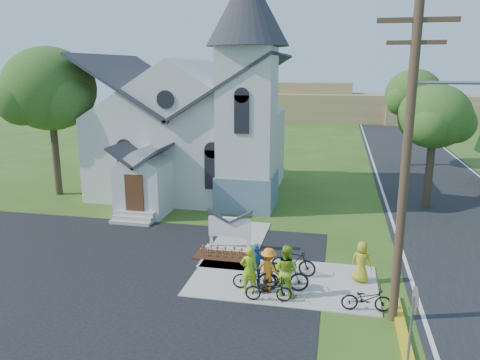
% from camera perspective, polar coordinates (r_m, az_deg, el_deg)
% --- Properties ---
extents(ground, '(120.00, 120.00, 0.00)m').
position_cam_1_polar(ground, '(18.02, 0.18, -12.49)').
color(ground, '#335618').
rests_on(ground, ground).
extents(parking_lot, '(20.00, 16.00, 0.02)m').
position_cam_1_polar(parking_lot, '(18.99, -22.85, -12.18)').
color(parking_lot, black).
rests_on(parking_lot, ground).
extents(road, '(8.00, 90.00, 0.02)m').
position_cam_1_polar(road, '(32.54, 23.46, -1.61)').
color(road, black).
rests_on(road, ground).
extents(sidewalk, '(7.00, 4.00, 0.05)m').
position_cam_1_polar(sidewalk, '(18.24, 5.23, -12.12)').
color(sidewalk, '#A29D92').
rests_on(sidewalk, ground).
extents(church, '(12.35, 12.00, 13.00)m').
position_cam_1_polar(church, '(29.77, -5.28, 8.41)').
color(church, silver).
rests_on(church, ground).
extents(church_sign, '(2.20, 0.40, 1.70)m').
position_cam_1_polar(church_sign, '(20.75, -1.26, -5.81)').
color(church_sign, '#A29D92').
rests_on(church_sign, ground).
extents(flower_bed, '(2.60, 1.10, 0.07)m').
position_cam_1_polar(flower_bed, '(20.29, -1.83, -9.28)').
color(flower_bed, '#371A0F').
rests_on(flower_bed, ground).
extents(utility_pole, '(3.45, 0.28, 10.00)m').
position_cam_1_polar(utility_pole, '(14.70, 19.87, 2.90)').
color(utility_pole, '#453022').
rests_on(utility_pole, ground).
extents(stop_sign, '(0.11, 0.76, 2.48)m').
position_cam_1_polar(stop_sign, '(13.34, 20.43, -14.78)').
color(stop_sign, gray).
rests_on(stop_sign, ground).
extents(tree_lot_corner, '(5.60, 5.60, 9.15)m').
position_cam_1_polar(tree_lot_corner, '(31.12, -22.19, 10.21)').
color(tree_lot_corner, '#36291D').
rests_on(tree_lot_corner, ground).
extents(tree_road_near, '(4.00, 4.00, 7.05)m').
position_cam_1_polar(tree_road_near, '(28.45, 22.62, 7.10)').
color(tree_road_near, '#36291D').
rests_on(tree_road_near, ground).
extents(tree_road_mid, '(4.40, 4.40, 7.80)m').
position_cam_1_polar(tree_road_mid, '(40.30, 20.39, 9.75)').
color(tree_road_mid, '#36291D').
rests_on(tree_road_mid, ground).
extents(distant_hills, '(61.00, 10.00, 5.60)m').
position_cam_1_polar(distant_hills, '(72.40, 12.12, 8.79)').
color(distant_hills, olive).
rests_on(distant_hills, ground).
extents(cyclist_0, '(0.74, 0.61, 1.73)m').
position_cam_1_polar(cyclist_0, '(16.92, 1.10, -10.89)').
color(cyclist_0, '#9DD018').
rests_on(cyclist_0, sidewalk).
extents(bike_0, '(1.77, 0.94, 0.88)m').
position_cam_1_polar(bike_0, '(17.40, 1.93, -11.70)').
color(bike_0, black).
rests_on(bike_0, sidewalk).
extents(cyclist_1, '(1.11, 1.00, 1.87)m').
position_cam_1_polar(cyclist_1, '(16.79, 5.60, -10.90)').
color(cyclist_1, '#88BB23').
rests_on(cyclist_1, sidewalk).
extents(bike_1, '(1.81, 0.73, 1.06)m').
position_cam_1_polar(bike_1, '(18.48, 6.53, -9.92)').
color(bike_1, black).
rests_on(bike_1, sidewalk).
extents(cyclist_2, '(1.02, 0.68, 1.61)m').
position_cam_1_polar(cyclist_2, '(17.39, 2.00, -10.39)').
color(cyclist_2, blue).
rests_on(cyclist_2, sidewalk).
extents(bike_2, '(1.67, 0.74, 0.85)m').
position_cam_1_polar(bike_2, '(16.56, 3.50, -13.16)').
color(bike_2, black).
rests_on(bike_2, sidewalk).
extents(cyclist_3, '(1.19, 0.96, 1.60)m').
position_cam_1_polar(cyclist_3, '(17.14, 3.52, -10.81)').
color(cyclist_3, orange).
rests_on(cyclist_3, sidewalk).
extents(bike_3, '(1.95, 0.91, 1.13)m').
position_cam_1_polar(bike_3, '(17.15, 5.25, -11.69)').
color(bike_3, black).
rests_on(bike_3, sidewalk).
extents(cyclist_4, '(0.89, 0.72, 1.58)m').
position_cam_1_polar(cyclist_4, '(18.32, 14.59, -9.62)').
color(cyclist_4, gold).
rests_on(cyclist_4, sidewalk).
extents(bike_4, '(1.69, 0.72, 0.86)m').
position_cam_1_polar(bike_4, '(16.47, 15.16, -13.79)').
color(bike_4, black).
rests_on(bike_4, sidewalk).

